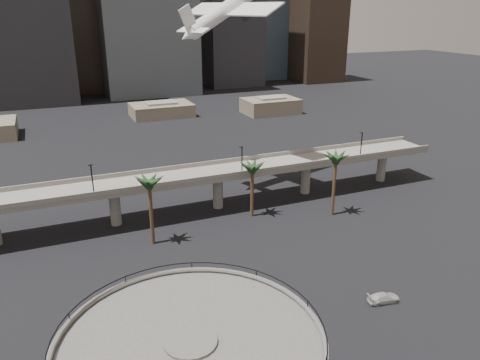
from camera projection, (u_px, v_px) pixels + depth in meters
name	position (u px, v px, depth m)	size (l,w,h in m)	color
overpass	(168.00, 183.00, 96.46)	(130.00, 9.30, 14.70)	#68645C
palm_trees	(250.00, 171.00, 91.21)	(42.40, 10.40, 14.00)	#4E3621
low_buildings	(127.00, 116.00, 175.93)	(135.00, 27.50, 6.80)	#635A49
skyline	(110.00, 8.00, 230.22)	(269.00, 86.00, 112.50)	gray
airborne_jet	(232.00, 6.00, 101.86)	(28.58, 27.18, 16.14)	silver
car_a	(210.00, 338.00, 61.34)	(1.69, 4.20, 1.43)	#AD5118
car_b	(279.00, 304.00, 68.25)	(1.55, 4.43, 1.46)	black
car_c	(384.00, 298.00, 69.73)	(2.01, 4.95, 1.44)	beige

